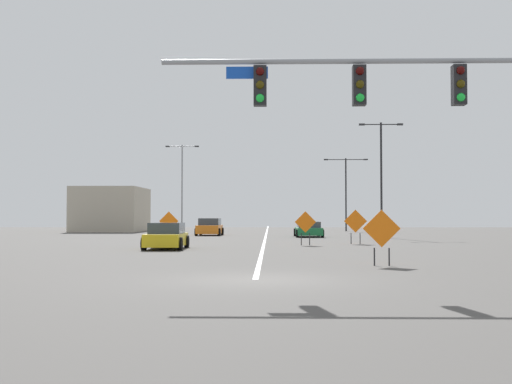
% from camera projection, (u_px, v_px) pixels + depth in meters
% --- Properties ---
extents(ground, '(157.55, 157.55, 0.00)m').
position_uv_depth(ground, '(255.00, 280.00, 16.91)').
color(ground, '#4C4947').
extents(road_centre_stripe, '(0.16, 87.53, 0.01)m').
position_uv_depth(road_centre_stripe, '(266.00, 234.00, 60.63)').
color(road_centre_stripe, white).
rests_on(road_centre_stripe, ground).
extents(traffic_signal_assembly, '(10.50, 0.44, 6.23)m').
position_uv_depth(traffic_signal_assembly, '(413.00, 100.00, 16.97)').
color(traffic_signal_assembly, gray).
rests_on(traffic_signal_assembly, ground).
extents(street_lamp_mid_right, '(3.65, 0.24, 9.42)m').
position_uv_depth(street_lamp_mid_right, '(182.00, 181.00, 70.92)').
color(street_lamp_mid_right, gray).
rests_on(street_lamp_mid_right, ground).
extents(street_lamp_mid_left, '(4.77, 0.24, 7.96)m').
position_uv_depth(street_lamp_mid_left, '(346.00, 187.00, 70.73)').
color(street_lamp_mid_left, black).
rests_on(street_lamp_mid_left, ground).
extents(street_lamp_far_left, '(3.40, 0.24, 8.92)m').
position_uv_depth(street_lamp_far_left, '(381.00, 170.00, 50.33)').
color(street_lamp_far_left, black).
rests_on(street_lamp_far_left, ground).
extents(construction_sign_left_shoulder, '(1.14, 0.09, 1.93)m').
position_uv_depth(construction_sign_left_shoulder, '(169.00, 223.00, 38.45)').
color(construction_sign_left_shoulder, orange).
rests_on(construction_sign_left_shoulder, ground).
extents(construction_sign_median_far, '(1.25, 0.10, 1.87)m').
position_uv_depth(construction_sign_median_far, '(382.00, 231.00, 21.62)').
color(construction_sign_median_far, orange).
rests_on(construction_sign_median_far, ground).
extents(construction_sign_right_lane, '(1.36, 0.15, 2.04)m').
position_uv_depth(construction_sign_right_lane, '(355.00, 222.00, 38.63)').
color(construction_sign_right_lane, orange).
rests_on(construction_sign_right_lane, ground).
extents(construction_sign_left_lane, '(1.21, 0.11, 1.93)m').
position_uv_depth(construction_sign_left_lane, '(305.00, 224.00, 36.81)').
color(construction_sign_left_lane, orange).
rests_on(construction_sign_left_lane, ground).
extents(car_yellow_passing, '(2.00, 3.99, 1.32)m').
position_uv_depth(car_yellow_passing, '(166.00, 236.00, 32.70)').
color(car_yellow_passing, gold).
rests_on(car_yellow_passing, ground).
extents(car_green_far, '(2.21, 4.62, 1.21)m').
position_uv_depth(car_green_far, '(308.00, 230.00, 51.56)').
color(car_green_far, '#196B38').
rests_on(car_green_far, ground).
extents(car_orange_near, '(2.21, 4.09, 1.46)m').
position_uv_depth(car_orange_near, '(210.00, 227.00, 55.74)').
color(car_orange_near, orange).
rests_on(car_orange_near, ground).
extents(roadside_building_west, '(6.84, 8.99, 4.70)m').
position_uv_depth(roadside_building_west, '(111.00, 210.00, 69.88)').
color(roadside_building_west, '#B2A893').
rests_on(roadside_building_west, ground).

